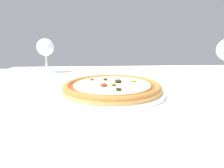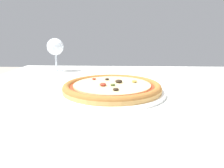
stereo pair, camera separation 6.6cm
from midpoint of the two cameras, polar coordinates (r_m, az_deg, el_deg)
The scene contains 3 objects.
dining_table at distance 0.70m, azimuth 15.26°, elevation -9.28°, with size 1.29×1.10×0.74m.
pizza_plate at distance 0.66m, azimuth 2.85°, elevation -1.12°, with size 0.32×0.32×0.04m.
wine_glass_far_right at distance 1.04m, azimuth -12.85°, elevation 9.24°, with size 0.08×0.08×0.15m.
Camera 2 is at (-0.12, -0.63, 0.92)m, focal length 35.00 mm.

